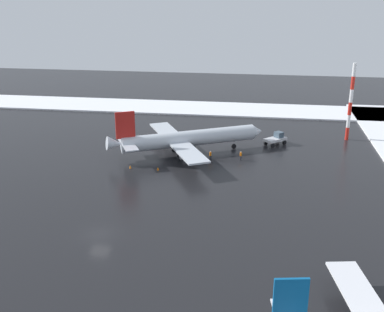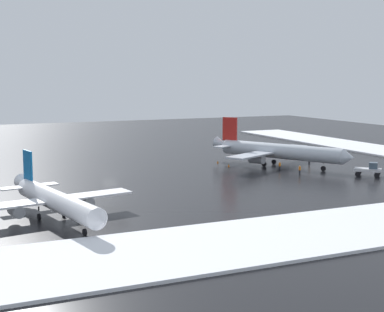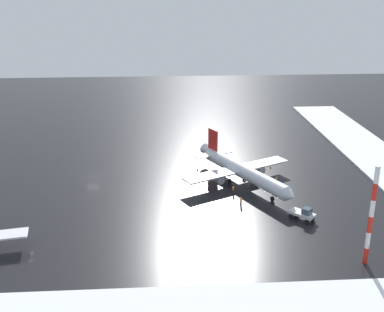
{
  "view_description": "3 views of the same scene",
  "coord_description": "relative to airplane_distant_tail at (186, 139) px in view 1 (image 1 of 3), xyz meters",
  "views": [
    {
      "loc": [
        -52.01,
        -19.53,
        29.89
      ],
      "look_at": [
        22.05,
        -8.78,
        3.25
      ],
      "focal_mm": 45.0,
      "sensor_mm": 36.0,
      "label": 1
    },
    {
      "loc": [
        -30.64,
        -102.36,
        17.44
      ],
      "look_at": [
        14.99,
        -3.34,
        2.63
      ],
      "focal_mm": 55.0,
      "sensor_mm": 36.0,
      "label": 2
    },
    {
      "loc": [
        15.46,
        -98.37,
        39.71
      ],
      "look_at": [
        21.86,
        -0.48,
        4.47
      ],
      "focal_mm": 45.0,
      "sensor_mm": 36.0,
      "label": 3
    }
  ],
  "objects": [
    {
      "name": "ground_crew_beside_wing",
      "position": [
        -1.93,
        -10.3,
        -2.03
      ],
      "size": [
        0.36,
        0.36,
        1.71
      ],
      "rotation": [
        0.0,
        0.0,
        2.01
      ],
      "color": "black",
      "rests_on": "ground_plane"
    },
    {
      "name": "traffic_cone_near_nose",
      "position": [
        8.01,
        8.81,
        -2.73
      ],
      "size": [
        0.36,
        0.36,
        0.55
      ],
      "primitive_type": "cone",
      "color": "orange",
      "rests_on": "ground_plane"
    },
    {
      "name": "traffic_cone_wingtip_side",
      "position": [
        -8.86,
        3.5,
        -2.73
      ],
      "size": [
        0.36,
        0.36,
        0.55
      ],
      "primitive_type": "cone",
      "color": "orange",
      "rests_on": "ground_plane"
    },
    {
      "name": "airplane_distant_tail",
      "position": [
        0.0,
        0.0,
        0.0
      ],
      "size": [
        24.1,
        28.28,
        9.08
      ],
      "rotation": [
        0.0,
        0.0,
        5.19
      ],
      "color": "silver",
      "rests_on": "ground_plane"
    },
    {
      "name": "snow_bank_right",
      "position": [
        34.97,
        6.21,
        -2.83
      ],
      "size": [
        14.0,
        116.0,
        0.35
      ],
      "primitive_type": "cube",
      "color": "white",
      "rests_on": "ground_plane"
    },
    {
      "name": "ground_crew_mid_apron",
      "position": [
        -2.6,
        -4.87,
        -2.03
      ],
      "size": [
        0.36,
        0.36,
        1.71
      ],
      "rotation": [
        0.0,
        0.0,
        0.09
      ],
      "color": "black",
      "rests_on": "ground_plane"
    },
    {
      "name": "ground_plane",
      "position": [
        -32.03,
        6.21,
        -3.0
      ],
      "size": [
        240.0,
        240.0,
        0.0
      ],
      "primitive_type": "plane",
      "color": "black"
    },
    {
      "name": "ground_crew_near_tug",
      "position": [
        7.09,
        -0.69,
        -2.03
      ],
      "size": [
        0.36,
        0.36,
        1.71
      ],
      "rotation": [
        0.0,
        0.0,
        1.03
      ],
      "color": "black",
      "rests_on": "ground_plane"
    },
    {
      "name": "pushback_tug",
      "position": [
        8.18,
        -16.79,
        -1.72
      ],
      "size": [
        4.77,
        4.84,
        2.5
      ],
      "rotation": [
        0.0,
        0.0,
        5.48
      ],
      "color": "silver",
      "rests_on": "ground_plane"
    },
    {
      "name": "antenna_mast",
      "position": [
        13.55,
        -31.19,
        4.82
      ],
      "size": [
        0.7,
        0.7,
        15.64
      ],
      "color": "red",
      "rests_on": "ground_plane"
    },
    {
      "name": "traffic_cone_mid_line",
      "position": [
        -8.74,
        8.4,
        -2.73
      ],
      "size": [
        0.36,
        0.36,
        0.55
      ],
      "primitive_type": "cone",
      "color": "orange",
      "rests_on": "ground_plane"
    }
  ]
}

